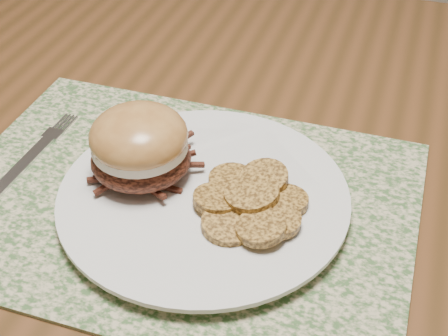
# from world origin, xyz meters

# --- Properties ---
(dining_table) EXTENTS (1.50, 0.90, 0.75)m
(dining_table) POSITION_xyz_m (0.00, 0.00, 0.67)
(dining_table) COLOR #593319
(dining_table) RESTS_ON ground
(placemat) EXTENTS (0.45, 0.33, 0.00)m
(placemat) POSITION_xyz_m (0.00, -0.10, 0.75)
(placemat) COLOR #3B5C2F
(placemat) RESTS_ON dining_table
(dinner_plate) EXTENTS (0.26, 0.26, 0.02)m
(dinner_plate) POSITION_xyz_m (0.03, -0.10, 0.76)
(dinner_plate) COLOR silver
(dinner_plate) RESTS_ON placemat
(pork_sandwich) EXTENTS (0.12, 0.12, 0.07)m
(pork_sandwich) POSITION_xyz_m (-0.04, -0.10, 0.81)
(pork_sandwich) COLOR black
(pork_sandwich) RESTS_ON dinner_plate
(roasted_potatoes) EXTENTS (0.11, 0.12, 0.03)m
(roasted_potatoes) POSITION_xyz_m (0.08, -0.11, 0.78)
(roasted_potatoes) COLOR #A87831
(roasted_potatoes) RESTS_ON dinner_plate
(fork) EXTENTS (0.02, 0.16, 0.00)m
(fork) POSITION_xyz_m (-0.17, -0.09, 0.76)
(fork) COLOR silver
(fork) RESTS_ON placemat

